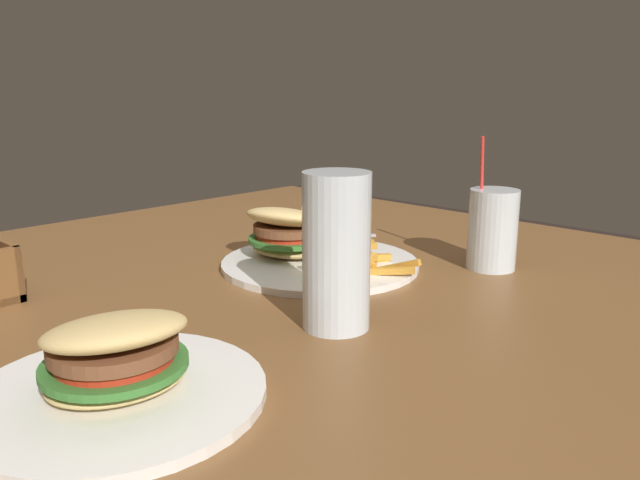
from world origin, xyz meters
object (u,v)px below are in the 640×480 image
at_px(spoon, 303,232).
at_px(beer_glass, 336,257).
at_px(meal_plate_far, 116,371).
at_px(juice_glass, 492,232).
at_px(meal_plate_near, 306,247).

bearing_deg(spoon, beer_glass, 98.73).
bearing_deg(beer_glass, meal_plate_far, 85.31).
bearing_deg(juice_glass, meal_plate_far, 86.88).
bearing_deg(spoon, meal_plate_near, 95.22).
distance_m(meal_plate_near, beer_glass, 0.26).
bearing_deg(meal_plate_far, spoon, -59.57).
height_order(meal_plate_near, juice_glass, juice_glass).
bearing_deg(meal_plate_near, spoon, -43.63).
bearing_deg(meal_plate_far, juice_glass, -93.12).
bearing_deg(juice_glass, beer_glass, 88.10).
bearing_deg(juice_glass, meal_plate_near, 39.86).
height_order(meal_plate_near, spoon, meal_plate_near).
bearing_deg(meal_plate_near, beer_glass, 142.53).
distance_m(juice_glass, spoon, 0.36).
height_order(meal_plate_near, beer_glass, beer_glass).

